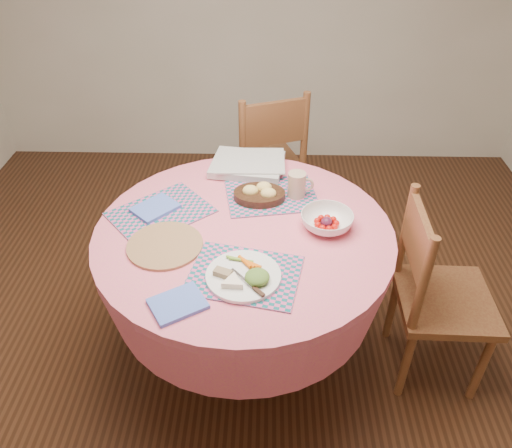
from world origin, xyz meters
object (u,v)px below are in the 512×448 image
at_px(chair_right, 435,293).
at_px(fruit_bowl, 327,221).
at_px(dinner_plate, 245,275).
at_px(bread_bowl, 260,193).
at_px(dining_table, 245,265).
at_px(latte_mug, 297,185).
at_px(wicker_trivet, 165,245).
at_px(chair_back, 265,161).

xyz_separation_m(chair_right, fruit_bowl, (-0.48, 0.09, 0.31)).
distance_m(dinner_plate, bread_bowl, 0.52).
bearing_deg(chair_right, dining_table, 86.67).
height_order(latte_mug, fruit_bowl, latte_mug).
xyz_separation_m(dinner_plate, latte_mug, (0.21, 0.55, 0.04)).
distance_m(dining_table, bread_bowl, 0.32).
relative_size(dining_table, wicker_trivet, 4.13).
bearing_deg(latte_mug, dinner_plate, -110.83).
relative_size(chair_right, bread_bowl, 3.96).
xyz_separation_m(wicker_trivet, dinner_plate, (0.32, -0.18, 0.02)).
relative_size(dining_table, fruit_bowl, 5.67).
distance_m(dining_table, fruit_bowl, 0.41).
relative_size(chair_right, fruit_bowl, 4.16).
bearing_deg(chair_back, chair_right, 104.28).
height_order(chair_right, chair_back, chair_back).
height_order(dining_table, dinner_plate, dinner_plate).
height_order(dining_table, bread_bowl, bread_bowl).
bearing_deg(dining_table, bread_bowl, 74.76).
xyz_separation_m(chair_back, wicker_trivet, (-0.39, -1.11, 0.25)).
xyz_separation_m(dining_table, chair_right, (0.82, -0.07, -0.08)).
bearing_deg(chair_right, dinner_plate, 107.29).
xyz_separation_m(dining_table, fruit_bowl, (0.34, 0.02, 0.23)).
bearing_deg(fruit_bowl, wicker_trivet, -167.82).
xyz_separation_m(latte_mug, fruit_bowl, (0.11, -0.23, -0.03)).
distance_m(wicker_trivet, fruit_bowl, 0.66).
height_order(chair_back, dinner_plate, chair_back).
bearing_deg(chair_back, wicker_trivet, 50.23).
bearing_deg(bread_bowl, chair_right, -21.02).
bearing_deg(wicker_trivet, fruit_bowl, 12.18).
distance_m(bread_bowl, fruit_bowl, 0.34).
bearing_deg(dining_table, chair_back, 85.36).
distance_m(chair_back, wicker_trivet, 1.21).
bearing_deg(latte_mug, fruit_bowl, -63.82).
bearing_deg(wicker_trivet, bread_bowl, 42.84).
height_order(wicker_trivet, latte_mug, latte_mug).
bearing_deg(wicker_trivet, dinner_plate, -29.12).
distance_m(chair_right, wicker_trivet, 1.17).
distance_m(dining_table, wicker_trivet, 0.38).
distance_m(chair_right, chair_back, 1.30).
bearing_deg(chair_right, bread_bowl, 70.44).
distance_m(chair_back, latte_mug, 0.82).
distance_m(chair_right, dinner_plate, 0.89).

